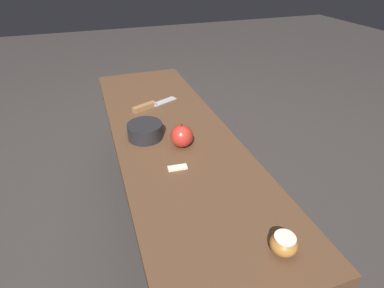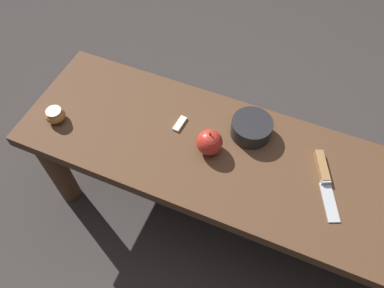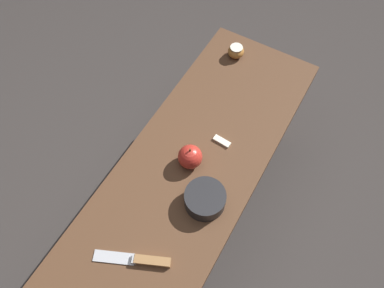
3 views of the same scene
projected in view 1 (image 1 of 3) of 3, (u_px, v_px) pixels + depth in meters
name	position (u px, v px, depth m)	size (l,w,h in m)	color
ground_plane	(176.00, 219.00, 1.32)	(8.00, 8.00, 0.00)	#383330
wooden_bench	(173.00, 152.00, 1.13)	(1.35, 0.41, 0.44)	brown
knife	(149.00, 106.00, 1.26)	(0.11, 0.21, 0.02)	#B7BABF
apple_whole	(182.00, 136.00, 0.99)	(0.08, 0.08, 0.09)	red
apple_cut	(284.00, 244.00, 0.64)	(0.06, 0.06, 0.04)	#B27233
apple_slice_near_knife	(177.00, 168.00, 0.90)	(0.03, 0.06, 0.01)	white
bowl	(145.00, 131.00, 1.04)	(0.12, 0.12, 0.05)	#232326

